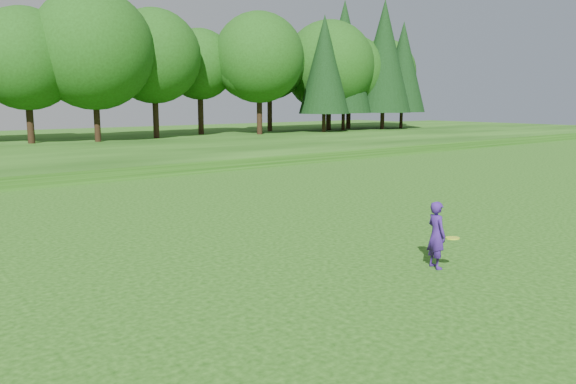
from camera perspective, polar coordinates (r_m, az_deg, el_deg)
ground at (r=10.10m, az=11.91°, el=-12.29°), size 140.00×140.00×0.00m
walking_path at (r=27.17m, az=-22.57°, el=0.84°), size 130.00×1.60×0.04m
woman at (r=12.82m, az=14.85°, el=-4.24°), size 0.51×0.94×1.50m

